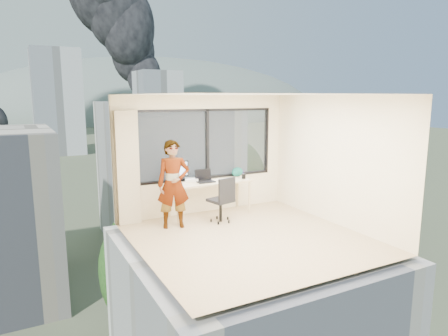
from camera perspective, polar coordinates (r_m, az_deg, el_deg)
floor at (r=7.44m, az=3.64°, el=-9.97°), size 4.00×4.00×0.01m
ceiling at (r=6.99m, az=3.89°, el=10.48°), size 4.00×4.00×0.01m
wall_front at (r=5.53m, az=14.66°, el=-3.32°), size 4.00×0.01×2.60m
wall_left at (r=6.31m, az=-11.93°, el=-1.57°), size 0.01×4.00×2.60m
wall_right at (r=8.31m, az=15.61°, el=1.08°), size 0.01×4.00×2.60m
window_wall at (r=8.84m, az=-2.74°, el=3.43°), size 3.30×0.16×1.55m
curtain at (r=8.19m, az=-13.64°, el=-0.03°), size 0.45×0.14×2.30m
desk at (r=8.73m, az=-2.03°, el=-4.34°), size 1.80×0.60×0.75m
chair at (r=8.22m, az=-0.50°, el=-4.44°), size 0.60×0.60×0.97m
person at (r=7.86m, az=-7.26°, el=-2.32°), size 0.72×0.56×1.74m
monitor at (r=8.39m, az=-6.68°, el=-0.64°), size 0.50×0.14×0.49m
game_console at (r=8.67m, az=-4.69°, el=-1.69°), size 0.34×0.31×0.07m
laptop at (r=8.55m, az=-2.66°, el=-1.22°), size 0.38×0.40×0.24m
cellphone at (r=8.66m, az=-0.55°, el=-1.86°), size 0.10×0.05×0.01m
pen_cup at (r=8.92m, az=2.84°, el=-1.18°), size 0.09×0.09×0.11m
handbag at (r=9.16m, az=1.92°, el=-0.56°), size 0.29×0.16×0.21m
exterior_ground at (r=127.09m, az=-25.88°, el=1.65°), size 400.00×400.00×0.04m
near_bldg_b at (r=47.44m, az=-8.03°, el=-0.33°), size 14.00×13.00×16.00m
near_bldg_c at (r=49.19m, az=16.53°, el=-3.86°), size 12.00×10.00×10.00m
far_tower_b at (r=126.50m, az=-22.76°, el=8.68°), size 13.00×13.00×30.00m
far_tower_c at (r=153.89m, az=-9.44°, el=8.70°), size 15.00×15.00×26.00m
hill_b at (r=342.44m, az=-10.20°, el=7.23°), size 300.00×220.00×96.00m
tree_b at (r=27.89m, az=-9.39°, el=-15.60°), size 7.60×7.60×9.00m
tree_c at (r=53.89m, az=1.37°, el=-2.23°), size 8.40×8.40×10.00m
smoke_plume_b at (r=187.08m, az=-9.71°, el=17.53°), size 30.00×18.00×70.00m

